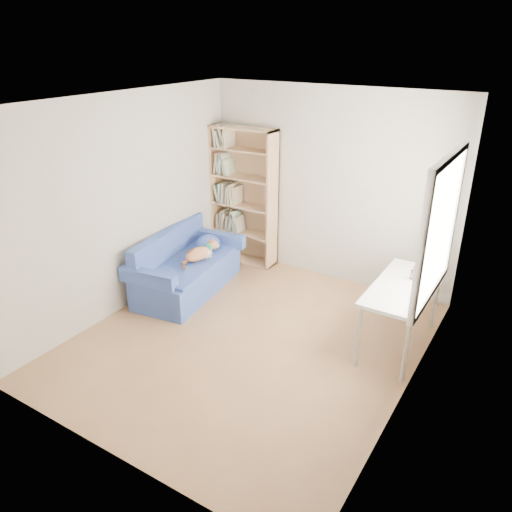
{
  "coord_description": "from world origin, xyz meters",
  "views": [
    {
      "loc": [
        2.58,
        -4.0,
        3.17
      ],
      "look_at": [
        -0.17,
        0.41,
        0.85
      ],
      "focal_mm": 35.0,
      "sensor_mm": 36.0,
      "label": 1
    }
  ],
  "objects": [
    {
      "name": "desk",
      "position": [
        1.44,
        0.78,
        0.68
      ],
      "size": [
        0.59,
        1.28,
        0.75
      ],
      "color": "silver",
      "rests_on": "ground"
    },
    {
      "name": "ground",
      "position": [
        0.0,
        0.0,
        0.0
      ],
      "size": [
        4.0,
        4.0,
        0.0
      ],
      "primitive_type": "plane",
      "color": "#916641",
      "rests_on": "ground"
    },
    {
      "name": "pen_cup",
      "position": [
        1.48,
        0.99,
        0.81
      ],
      "size": [
        0.08,
        0.08,
        0.16
      ],
      "color": "white",
      "rests_on": "desk"
    },
    {
      "name": "bookshelf",
      "position": [
        -1.26,
        1.83,
        0.92
      ],
      "size": [
        1.0,
        0.31,
        2.0
      ],
      "color": "tan",
      "rests_on": "ground"
    },
    {
      "name": "room_shell",
      "position": [
        0.1,
        0.03,
        1.64
      ],
      "size": [
        3.54,
        4.04,
        2.62
      ],
      "color": "silver",
      "rests_on": "ground"
    },
    {
      "name": "sofa",
      "position": [
        -1.38,
        0.61,
        0.31
      ],
      "size": [
        0.99,
        1.72,
        0.8
      ],
      "rotation": [
        0.0,
        0.0,
        0.14
      ],
      "color": "navy",
      "rests_on": "ground"
    }
  ]
}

